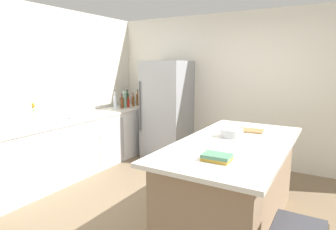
{
  "coord_description": "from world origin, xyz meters",
  "views": [
    {
      "loc": [
        1.44,
        -2.67,
        1.73
      ],
      "look_at": [
        -0.66,
        0.88,
        1.0
      ],
      "focal_mm": 30.7,
      "sensor_mm": 36.0,
      "label": 1
    }
  ],
  "objects": [
    {
      "name": "ground_plane",
      "position": [
        0.0,
        0.0,
        0.0
      ],
      "size": [
        7.2,
        7.2,
        0.0
      ],
      "primitive_type": "plane",
      "color": "#7A664C"
    },
    {
      "name": "wall_rear",
      "position": [
        0.0,
        2.25,
        1.3
      ],
      "size": [
        6.0,
        0.1,
        2.6
      ],
      "primitive_type": "cube",
      "color": "silver",
      "rests_on": "ground_plane"
    },
    {
      "name": "wall_left",
      "position": [
        -2.45,
        0.0,
        1.3
      ],
      "size": [
        0.1,
        6.0,
        2.6
      ],
      "primitive_type": "cube",
      "color": "silver",
      "rests_on": "ground_plane"
    },
    {
      "name": "counter_run_left",
      "position": [
        -2.09,
        0.51,
        0.45
      ],
      "size": [
        0.65,
        3.2,
        0.9
      ],
      "color": "white",
      "rests_on": "ground_plane"
    },
    {
      "name": "kitchen_island",
      "position": [
        0.57,
        0.17,
        0.47
      ],
      "size": [
        1.06,
        2.14,
        0.94
      ],
      "color": "#8E755B",
      "rests_on": "ground_plane"
    },
    {
      "name": "refrigerator",
      "position": [
        -1.24,
        1.84,
        0.9
      ],
      "size": [
        0.77,
        0.75,
        1.79
      ],
      "color": "#93969B",
      "rests_on": "ground_plane"
    },
    {
      "name": "sink_faucet",
      "position": [
        -2.14,
        0.01,
        1.06
      ],
      "size": [
        0.15,
        0.05,
        0.3
      ],
      "color": "silver",
      "rests_on": "counter_run_left"
    },
    {
      "name": "flower_vase",
      "position": [
        -2.09,
        -0.29,
        1.01
      ],
      "size": [
        0.07,
        0.07,
        0.31
      ],
      "color": "silver",
      "rests_on": "counter_run_left"
    },
    {
      "name": "paper_towel_roll",
      "position": [
        -2.06,
        0.33,
        1.04
      ],
      "size": [
        0.14,
        0.14,
        0.31
      ],
      "color": "gray",
      "rests_on": "counter_run_left"
    },
    {
      "name": "whiskey_bottle",
      "position": [
        -2.02,
        2.0,
        1.03
      ],
      "size": [
        0.08,
        0.08,
        0.32
      ],
      "color": "brown",
      "rests_on": "counter_run_left"
    },
    {
      "name": "vinegar_bottle",
      "position": [
        -2.07,
        1.9,
        1.01
      ],
      "size": [
        0.05,
        0.05,
        0.26
      ],
      "color": "#994C23",
      "rests_on": "counter_run_left"
    },
    {
      "name": "wine_bottle",
      "position": [
        -2.14,
        1.8,
        1.04
      ],
      "size": [
        0.07,
        0.07,
        0.33
      ],
      "color": "#19381E",
      "rests_on": "counter_run_left"
    },
    {
      "name": "hot_sauce_bottle",
      "position": [
        -2.05,
        1.71,
        0.99
      ],
      "size": [
        0.05,
        0.05,
        0.23
      ],
      "color": "red",
      "rests_on": "counter_run_left"
    },
    {
      "name": "gin_bottle",
      "position": [
        -2.07,
        1.63,
        1.04
      ],
      "size": [
        0.08,
        0.08,
        0.35
      ],
      "color": "#8CB79E",
      "rests_on": "counter_run_left"
    },
    {
      "name": "syrup_bottle",
      "position": [
        -2.06,
        1.53,
        1.01
      ],
      "size": [
        0.07,
        0.07,
        0.27
      ],
      "color": "#5B3319",
      "rests_on": "counter_run_left"
    },
    {
      "name": "soda_bottle",
      "position": [
        -2.13,
        1.43,
        1.04
      ],
      "size": [
        0.07,
        0.07,
        0.35
      ],
      "color": "silver",
      "rests_on": "counter_run_left"
    },
    {
      "name": "cookbook_stack",
      "position": [
        0.62,
        -0.49,
        0.97
      ],
      "size": [
        0.24,
        0.18,
        0.06
      ],
      "color": "gold",
      "rests_on": "kitchen_island"
    },
    {
      "name": "mixing_bowl",
      "position": [
        0.47,
        0.34,
        0.98
      ],
      "size": [
        0.25,
        0.25,
        0.09
      ],
      "color": "#B2B5BA",
      "rests_on": "kitchen_island"
    },
    {
      "name": "cutting_board",
      "position": [
        0.55,
        0.72,
        0.95
      ],
      "size": [
        0.38,
        0.26,
        0.02
      ],
      "color": "#9E7042",
      "rests_on": "kitchen_island"
    }
  ]
}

